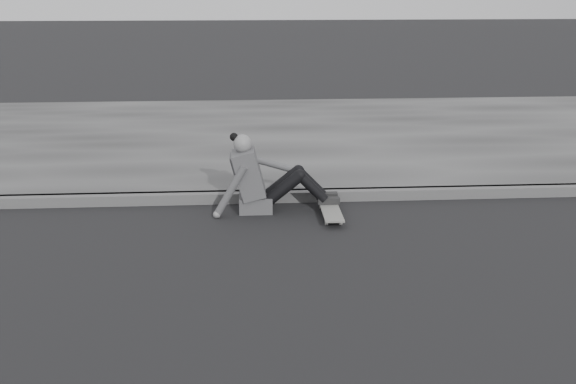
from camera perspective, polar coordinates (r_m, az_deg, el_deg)
name	(u,v)px	position (r m, az deg, el deg)	size (l,w,h in m)	color
ground	(238,311)	(5.02, -4.47, -10.50)	(80.00, 80.00, 0.00)	black
curb	(240,197)	(7.37, -4.30, -0.44)	(24.00, 0.16, 0.12)	#4F4F4F
sidewalk	(241,137)	(10.28, -4.19, 4.92)	(24.00, 6.00, 0.12)	#3D3D3D
skateboard	(330,210)	(6.91, 3.79, -1.62)	(0.20, 0.78, 0.09)	gray
seated_woman	(261,179)	(6.99, -2.39, 1.16)	(1.38, 0.46, 0.88)	#48484A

